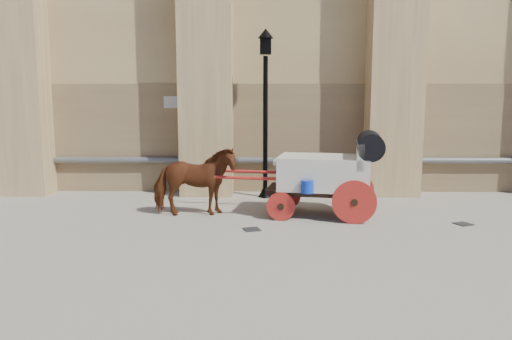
{
  "coord_description": "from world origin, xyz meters",
  "views": [
    {
      "loc": [
        0.5,
        -9.83,
        2.67
      ],
      "look_at": [
        0.36,
        1.14,
        1.04
      ],
      "focal_mm": 35.0,
      "sensor_mm": 36.0,
      "label": 1
    }
  ],
  "objects": [
    {
      "name": "ground",
      "position": [
        0.0,
        0.0,
        0.0
      ],
      "size": [
        90.0,
        90.0,
        0.0
      ],
      "primitive_type": "plane",
      "color": "gray",
      "rests_on": "ground"
    },
    {
      "name": "horse",
      "position": [
        -1.02,
        1.11,
        0.78
      ],
      "size": [
        1.91,
        1.0,
        1.56
      ],
      "primitive_type": "imported",
      "rotation": [
        0.0,
        0.0,
        1.66
      ],
      "color": "brown",
      "rests_on": "ground"
    },
    {
      "name": "drain_grate_near",
      "position": [
        0.29,
        -0.08,
        0.01
      ],
      "size": [
        0.4,
        0.4,
        0.01
      ],
      "primitive_type": "cube",
      "rotation": [
        0.0,
        0.0,
        0.3
      ],
      "color": "black",
      "rests_on": "ground"
    },
    {
      "name": "street_lamp",
      "position": [
        0.58,
        3.22,
        2.34
      ],
      "size": [
        0.41,
        0.41,
        4.37
      ],
      "color": "black",
      "rests_on": "ground"
    },
    {
      "name": "carriage",
      "position": [
        2.02,
        1.13,
        1.02
      ],
      "size": [
        4.46,
        1.88,
        1.89
      ],
      "rotation": [
        0.0,
        0.0,
        -0.17
      ],
      "color": "black",
      "rests_on": "ground"
    },
    {
      "name": "drain_grate_far",
      "position": [
        4.72,
        0.4,
        0.01
      ],
      "size": [
        0.42,
        0.42,
        0.01
      ],
      "primitive_type": "cube",
      "rotation": [
        0.0,
        0.0,
        0.4
      ],
      "color": "black",
      "rests_on": "ground"
    }
  ]
}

